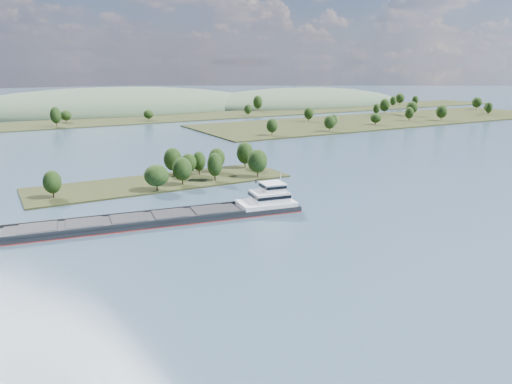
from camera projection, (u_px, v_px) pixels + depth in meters
ground at (229, 226)px, 143.19m from camera, size 1800.00×1800.00×0.00m
tree_island at (181, 172)px, 195.71m from camera, size 100.00×31.74×12.67m
right_bank at (389, 119)px, 404.05m from camera, size 320.00×90.00×15.00m
back_shoreline at (79, 122)px, 383.53m from camera, size 900.00×60.00×15.97m
hill_east at (300, 104)px, 561.34m from camera, size 260.00×140.00×36.00m
hill_west at (115, 110)px, 493.02m from camera, size 320.00×160.00×44.00m
cargo_barge at (178, 215)px, 148.12m from camera, size 90.33×23.34×12.13m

